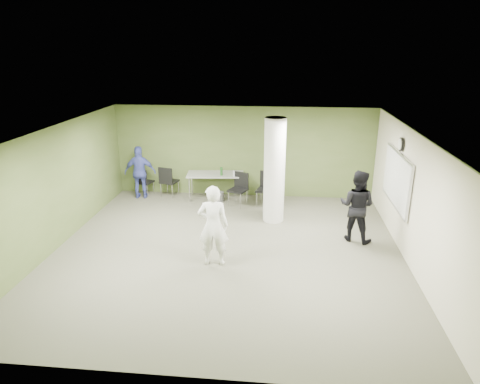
# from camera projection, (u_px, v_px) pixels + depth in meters

# --- Properties ---
(floor) EXTENTS (8.00, 8.00, 0.00)m
(floor) POSITION_uv_depth(u_px,v_px,m) (227.00, 251.00, 9.91)
(floor) COLOR #535442
(floor) RESTS_ON ground
(ceiling) EXTENTS (8.00, 8.00, 0.00)m
(ceiling) POSITION_uv_depth(u_px,v_px,m) (226.00, 132.00, 9.00)
(ceiling) COLOR white
(ceiling) RESTS_ON wall_back
(wall_back) EXTENTS (8.00, 2.80, 0.02)m
(wall_back) POSITION_uv_depth(u_px,v_px,m) (244.00, 152.00, 13.22)
(wall_back) COLOR #4B5E2C
(wall_back) RESTS_ON floor
(wall_left) EXTENTS (0.02, 8.00, 2.80)m
(wall_left) POSITION_uv_depth(u_px,v_px,m) (55.00, 189.00, 9.83)
(wall_left) COLOR #4B5E2C
(wall_left) RESTS_ON floor
(wall_right_cream) EXTENTS (0.02, 8.00, 2.80)m
(wall_right_cream) POSITION_uv_depth(u_px,v_px,m) (413.00, 201.00, 9.07)
(wall_right_cream) COLOR beige
(wall_right_cream) RESTS_ON floor
(column) EXTENTS (0.56, 0.56, 2.80)m
(column) POSITION_uv_depth(u_px,v_px,m) (274.00, 171.00, 11.24)
(column) COLOR silver
(column) RESTS_ON floor
(whiteboard) EXTENTS (0.05, 2.30, 1.30)m
(whiteboard) POSITION_uv_depth(u_px,v_px,m) (396.00, 179.00, 10.18)
(whiteboard) COLOR silver
(whiteboard) RESTS_ON wall_right_cream
(wall_clock) EXTENTS (0.06, 0.32, 0.32)m
(wall_clock) POSITION_uv_depth(u_px,v_px,m) (401.00, 144.00, 9.90)
(wall_clock) COLOR black
(wall_clock) RESTS_ON wall_right_cream
(folding_table) EXTENTS (1.77, 0.90, 1.06)m
(folding_table) POSITION_uv_depth(u_px,v_px,m) (216.00, 175.00, 13.05)
(folding_table) COLOR gray
(folding_table) RESTS_ON floor
(wastebasket) EXTENTS (0.25, 0.25, 0.29)m
(wastebasket) POSITION_uv_depth(u_px,v_px,m) (220.00, 196.00, 13.07)
(wastebasket) COLOR #4C4C4C
(wastebasket) RESTS_ON floor
(chair_back_left) EXTENTS (0.55, 0.55, 0.89)m
(chair_back_left) POSITION_uv_depth(u_px,v_px,m) (143.00, 180.00, 13.40)
(chair_back_left) COLOR black
(chair_back_left) RESTS_ON floor
(chair_back_right) EXTENTS (0.59, 0.59, 0.98)m
(chair_back_right) POSITION_uv_depth(u_px,v_px,m) (168.00, 179.00, 13.30)
(chair_back_right) COLOR black
(chair_back_right) RESTS_ON floor
(chair_table_left) EXTENTS (0.63, 0.63, 0.98)m
(chair_table_left) POSITION_uv_depth(u_px,v_px,m) (239.00, 186.00, 12.64)
(chair_table_left) COLOR black
(chair_table_left) RESTS_ON floor
(chair_table_right) EXTENTS (0.61, 0.61, 1.01)m
(chair_table_right) POSITION_uv_depth(u_px,v_px,m) (267.00, 186.00, 12.60)
(chair_table_right) COLOR black
(chair_table_right) RESTS_ON floor
(woman_white) EXTENTS (0.68, 0.47, 1.79)m
(woman_white) POSITION_uv_depth(u_px,v_px,m) (213.00, 226.00, 9.06)
(woman_white) COLOR white
(woman_white) RESTS_ON floor
(man_black) EXTENTS (1.06, 0.97, 1.77)m
(man_black) POSITION_uv_depth(u_px,v_px,m) (357.00, 206.00, 10.22)
(man_black) COLOR black
(man_black) RESTS_ON floor
(man_blue) EXTENTS (1.00, 0.50, 1.64)m
(man_blue) POSITION_uv_depth(u_px,v_px,m) (140.00, 172.00, 13.14)
(man_blue) COLOR #434DA6
(man_blue) RESTS_ON floor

